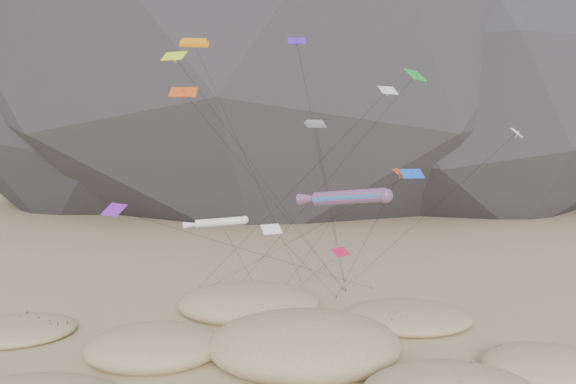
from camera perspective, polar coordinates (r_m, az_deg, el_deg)
The scene contains 9 objects.
ground at distance 42.74m, azimuth -0.14°, elevation -18.69°, with size 500.00×500.00×0.00m, color #CCB789.
dunes at distance 46.13m, azimuth -2.00°, elevation -15.86°, with size 53.33×37.40×4.51m.
dune_grass at distance 45.76m, azimuth -1.33°, elevation -15.92°, with size 43.35×28.77×1.56m.
kite_stakes at distance 64.70m, azimuth 0.58°, elevation -10.26°, with size 21.32×3.97×0.30m.
rainbow_tube_kite at distance 49.69m, azimuth 5.90°, elevation -0.52°, with size 9.47×14.57×13.42m.
white_tube_kite at distance 50.80m, azimuth -7.19°, elevation -3.08°, with size 7.41×10.13×10.66m.
orange_parafoil at distance 56.83m, azimuth -9.36°, elevation 14.41°, with size 13.06×9.96×27.36m.
multi_parafoil at distance 52.56m, azimuth 2.87°, elevation 6.56°, with size 6.46×15.70×19.34m.
delta_kites at distance 50.00m, azimuth 2.42°, elevation 5.42°, with size 35.54×21.86×27.11m.
Camera 1 is at (-2.29, -39.08, 17.16)m, focal length 35.00 mm.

